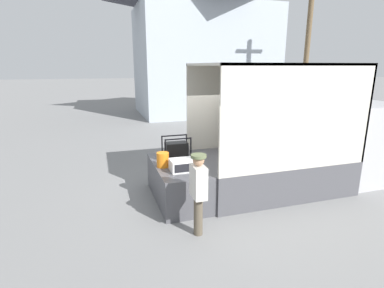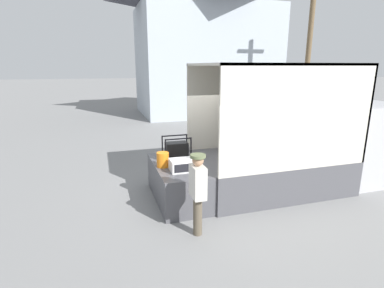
{
  "view_description": "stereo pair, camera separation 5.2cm",
  "coord_description": "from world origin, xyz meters",
  "views": [
    {
      "loc": [
        -2.38,
        -6.85,
        3.3
      ],
      "look_at": [
        -0.29,
        -0.2,
        1.48
      ],
      "focal_mm": 28.0,
      "sensor_mm": 36.0,
      "label": 1
    },
    {
      "loc": [
        -2.33,
        -6.87,
        3.3
      ],
      "look_at": [
        -0.29,
        -0.2,
        1.48
      ],
      "focal_mm": 28.0,
      "sensor_mm": 36.0,
      "label": 2
    }
  ],
  "objects": [
    {
      "name": "orange_bucket",
      "position": [
        -0.99,
        -0.07,
        1.11
      ],
      "size": [
        0.29,
        0.29,
        0.36
      ],
      "color": "orange",
      "rests_on": "tailgate_deck"
    },
    {
      "name": "portable_generator",
      "position": [
        -0.46,
        0.57,
        1.15
      ],
      "size": [
        0.72,
        0.45,
        0.57
      ],
      "color": "black",
      "rests_on": "tailgate_deck"
    },
    {
      "name": "box_truck",
      "position": [
        3.34,
        0.0,
        0.98
      ],
      "size": [
        5.8,
        2.45,
        3.37
      ],
      "color": "#B2B2B7",
      "rests_on": "ground"
    },
    {
      "name": "utility_pole",
      "position": [
        8.76,
        7.58,
        3.96
      ],
      "size": [
        1.8,
        0.28,
        7.61
      ],
      "color": "brown",
      "rests_on": "ground"
    },
    {
      "name": "house_backdrop",
      "position": [
        5.0,
        13.9,
        4.95
      ],
      "size": [
        9.51,
        6.66,
        9.72
      ],
      "color": "#A8B2BC",
      "rests_on": "ground"
    },
    {
      "name": "microwave",
      "position": [
        -0.63,
        -0.49,
        1.07
      ],
      "size": [
        0.54,
        0.43,
        0.28
      ],
      "color": "white",
      "rests_on": "tailgate_deck"
    },
    {
      "name": "ground_plane",
      "position": [
        0.0,
        0.0,
        0.0
      ],
      "size": [
        160.0,
        160.0,
        0.0
      ],
      "primitive_type": "plane",
      "color": "gray"
    },
    {
      "name": "tailgate_deck",
      "position": [
        -0.59,
        0.0,
        0.46
      ],
      "size": [
        1.17,
        2.33,
        0.93
      ],
      "primitive_type": "cube",
      "color": "#4C4C51",
      "rests_on": "ground"
    },
    {
      "name": "worker_person",
      "position": [
        -0.64,
        -1.73,
        1.03
      ],
      "size": [
        0.3,
        0.44,
        1.68
      ],
      "color": "brown",
      "rests_on": "ground"
    }
  ]
}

